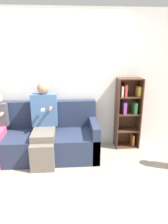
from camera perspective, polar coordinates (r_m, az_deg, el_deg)
ground_plane at (r=3.34m, az=-8.10°, el=-16.12°), size 14.00×14.00×0.00m
back_wall at (r=3.81m, az=-7.98°, el=8.65°), size 10.00×0.06×2.55m
couch at (r=3.69m, az=-13.43°, el=-7.60°), size 2.17×0.84×0.94m
adult_seated at (r=3.44m, az=-11.44°, el=-2.65°), size 0.44×0.78×1.32m
bookshelf at (r=3.92m, az=12.33°, el=0.36°), size 0.45×0.31×1.35m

